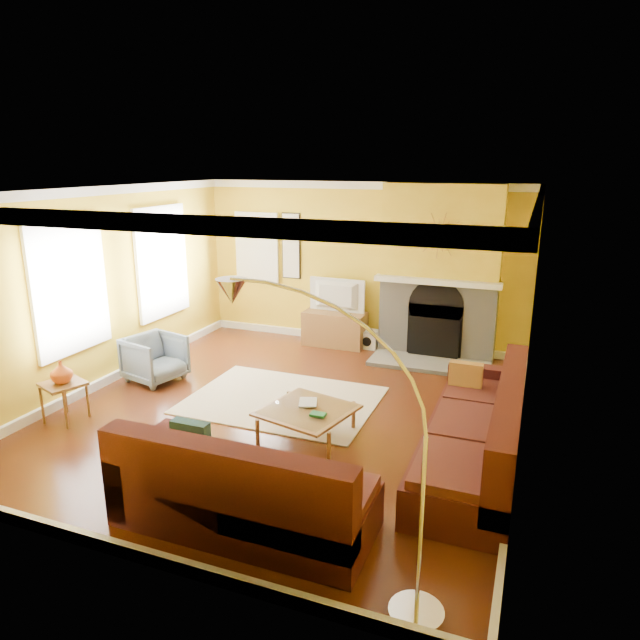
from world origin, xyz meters
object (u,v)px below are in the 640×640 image
at_px(coffee_table, 307,423).
at_px(media_console, 335,329).
at_px(armchair, 155,358).
at_px(arc_lamp, 333,453).
at_px(sectional_sofa, 352,421).
at_px(side_table, 65,402).

bearing_deg(coffee_table, media_console, 104.55).
distance_m(coffee_table, media_console, 3.40).
height_order(armchair, arc_lamp, arc_lamp).
relative_size(media_console, arc_lamp, 0.46).
xyz_separation_m(sectional_sofa, coffee_table, (-0.62, 0.30, -0.27)).
distance_m(armchair, side_table, 1.49).
distance_m(sectional_sofa, side_table, 3.52).
bearing_deg(armchair, arc_lamp, -114.89).
distance_m(media_console, side_table, 4.41).
distance_m(sectional_sofa, arc_lamp, 2.03).
bearing_deg(arc_lamp, media_console, 109.55).
xyz_separation_m(armchair, arc_lamp, (3.76, -3.01, 0.80)).
xyz_separation_m(sectional_sofa, arc_lamp, (0.46, -1.86, 0.68)).
bearing_deg(side_table, coffee_table, 12.23).
height_order(media_console, side_table, media_console).
distance_m(coffee_table, armchair, 2.82).
relative_size(side_table, arc_lamp, 0.21).
bearing_deg(sectional_sofa, coffee_table, 154.46).
bearing_deg(coffee_table, armchair, 162.30).
relative_size(media_console, side_table, 2.15).
bearing_deg(arc_lamp, armchair, 141.30).
bearing_deg(media_console, arc_lamp, -70.45).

